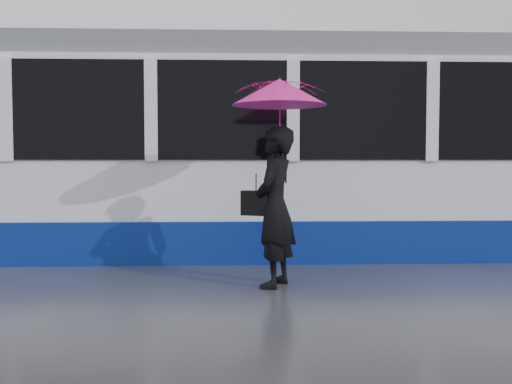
{
  "coord_description": "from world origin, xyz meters",
  "views": [
    {
      "loc": [
        1.07,
        -6.82,
        1.47
      ],
      "look_at": [
        1.36,
        0.16,
        1.1
      ],
      "focal_mm": 40.0,
      "sensor_mm": 36.0,
      "label": 1
    }
  ],
  "objects": [
    {
      "name": "ground",
      "position": [
        0.0,
        0.0,
        0.0
      ],
      "size": [
        90.0,
        90.0,
        0.0
      ],
      "primitive_type": "plane",
      "color": "#2A2A2F",
      "rests_on": "ground"
    },
    {
      "name": "woman",
      "position": [
        1.56,
        -0.18,
        0.94
      ],
      "size": [
        0.68,
        0.81,
        1.88
      ],
      "primitive_type": "imported",
      "rotation": [
        0.0,
        0.0,
        -1.96
      ],
      "color": "black",
      "rests_on": "ground"
    },
    {
      "name": "handbag",
      "position": [
        1.34,
        -0.16,
        0.99
      ],
      "size": [
        0.37,
        0.26,
        0.47
      ],
      "rotation": [
        0.0,
        0.0,
        -0.39
      ],
      "color": "black",
      "rests_on": "ground"
    },
    {
      "name": "umbrella",
      "position": [
        1.61,
        -0.18,
        2.07
      ],
      "size": [
        1.45,
        1.45,
        1.27
      ],
      "rotation": [
        0.0,
        0.0,
        -0.39
      ],
      "color": "#FF1551",
      "rests_on": "ground"
    },
    {
      "name": "tram",
      "position": [
        -1.57,
        2.5,
        1.64
      ],
      "size": [
        26.0,
        2.56,
        3.35
      ],
      "color": "white",
      "rests_on": "ground"
    },
    {
      "name": "rails",
      "position": [
        0.0,
        2.5,
        0.01
      ],
      "size": [
        34.0,
        1.51,
        0.02
      ],
      "color": "#3F3D38",
      "rests_on": "ground"
    }
  ]
}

